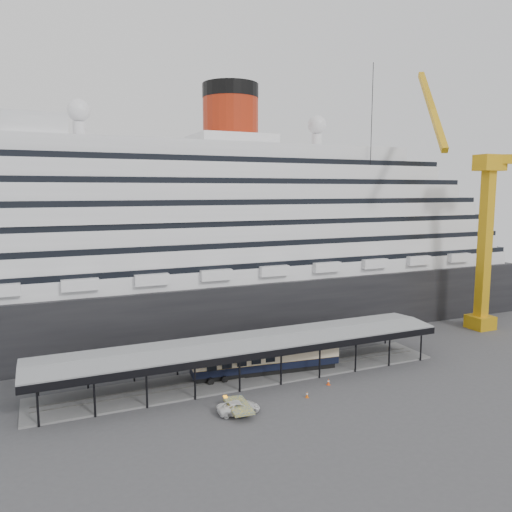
% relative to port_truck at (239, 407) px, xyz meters
% --- Properties ---
extents(ground, '(200.00, 200.00, 0.00)m').
position_rel_port_truck_xyz_m(ground, '(5.23, 4.59, -0.68)').
color(ground, '#3D3D3F').
rests_on(ground, ground).
extents(cruise_ship, '(130.00, 30.00, 43.90)m').
position_rel_port_truck_xyz_m(cruise_ship, '(5.28, 36.59, 17.67)').
color(cruise_ship, black).
rests_on(cruise_ship, ground).
extents(platform_canopy, '(56.00, 9.18, 5.30)m').
position_rel_port_truck_xyz_m(platform_canopy, '(5.23, 9.59, 1.69)').
color(platform_canopy, slate).
rests_on(platform_canopy, ground).
extents(crane_yellow, '(23.83, 18.78, 47.60)m').
position_rel_port_truck_xyz_m(crane_yellow, '(52.29, 15.13, 19.28)').
color(crane_yellow, '#CA9312').
rests_on(crane_yellow, ground).
extents(port_truck, '(5.03, 2.61, 1.35)m').
position_rel_port_truck_xyz_m(port_truck, '(0.00, 0.00, 0.00)').
color(port_truck, silver).
rests_on(port_truck, ground).
extents(pullman_carriage, '(20.85, 4.87, 20.30)m').
position_rel_port_truck_xyz_m(pullman_carriage, '(7.90, 9.59, 1.81)').
color(pullman_carriage, black).
rests_on(pullman_carriage, ground).
extents(traffic_cone_left, '(0.37, 0.37, 0.67)m').
position_rel_port_truck_xyz_m(traffic_cone_left, '(1.13, 2.48, -0.35)').
color(traffic_cone_left, '#DF410C').
rests_on(traffic_cone_left, ground).
extents(traffic_cone_mid, '(0.46, 0.46, 0.77)m').
position_rel_port_truck_xyz_m(traffic_cone_mid, '(9.19, 0.57, -0.29)').
color(traffic_cone_mid, '#D5560B').
rests_on(traffic_cone_mid, ground).
extents(traffic_cone_right, '(0.49, 0.49, 0.84)m').
position_rel_port_truck_xyz_m(traffic_cone_right, '(13.70, 2.92, -0.26)').
color(traffic_cone_right, '#F2470D').
rests_on(traffic_cone_right, ground).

